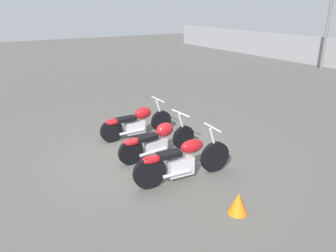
{
  "coord_description": "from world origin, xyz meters",
  "views": [
    {
      "loc": [
        6.29,
        -3.1,
        3.36
      ],
      "look_at": [
        0.0,
        0.69,
        0.65
      ],
      "focal_mm": 35.0,
      "sensor_mm": 36.0,
      "label": 1
    }
  ],
  "objects_px": {
    "motorcycle_slot_0": "(136,122)",
    "motorcycle_slot_1": "(157,140)",
    "motorcycle_slot_2": "(182,161)",
    "traffic_cone_near": "(238,203)"
  },
  "relations": [
    {
      "from": "motorcycle_slot_0",
      "to": "motorcycle_slot_1",
      "type": "height_order",
      "value": "motorcycle_slot_0"
    },
    {
      "from": "motorcycle_slot_0",
      "to": "motorcycle_slot_1",
      "type": "bearing_deg",
      "value": -5.06
    },
    {
      "from": "motorcycle_slot_0",
      "to": "traffic_cone_near",
      "type": "distance_m",
      "value": 4.06
    },
    {
      "from": "motorcycle_slot_0",
      "to": "motorcycle_slot_2",
      "type": "xyz_separation_m",
      "value": [
        2.6,
        -0.23,
        0.02
      ]
    },
    {
      "from": "motorcycle_slot_1",
      "to": "motorcycle_slot_2",
      "type": "bearing_deg",
      "value": -9.47
    },
    {
      "from": "motorcycle_slot_0",
      "to": "traffic_cone_near",
      "type": "bearing_deg",
      "value": -0.71
    },
    {
      "from": "motorcycle_slot_1",
      "to": "motorcycle_slot_2",
      "type": "relative_size",
      "value": 0.95
    },
    {
      "from": "motorcycle_slot_1",
      "to": "motorcycle_slot_2",
      "type": "xyz_separation_m",
      "value": [
        1.22,
        -0.11,
        0.02
      ]
    },
    {
      "from": "motorcycle_slot_1",
      "to": "motorcycle_slot_0",
      "type": "bearing_deg",
      "value": 170.9
    },
    {
      "from": "traffic_cone_near",
      "to": "motorcycle_slot_1",
      "type": "bearing_deg",
      "value": -178.27
    }
  ]
}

